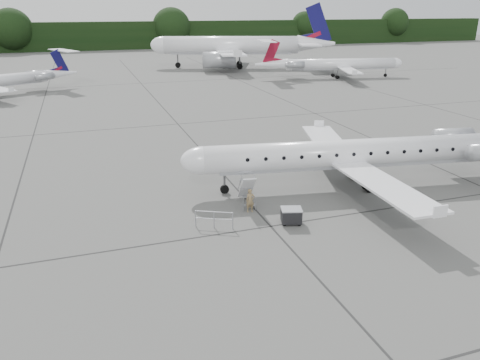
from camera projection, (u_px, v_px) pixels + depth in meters
name	position (u px, v px, depth m)	size (l,w,h in m)	color
ground	(389.00, 230.00, 27.13)	(320.00, 320.00, 0.00)	#555553
treeline	(131.00, 35.00, 141.16)	(260.00, 4.00, 8.00)	black
main_regional_jet	(352.00, 140.00, 32.62)	(26.71, 19.23, 6.85)	white
airstair	(247.00, 189.00, 30.27)	(0.85, 2.19, 2.15)	white
passenger	(250.00, 201.00, 29.23)	(0.55, 0.36, 1.52)	olive
safety_railing	(214.00, 220.00, 27.22)	(2.20, 0.08, 1.00)	#999BA2
baggage_cart	(291.00, 216.00, 27.73)	(1.17, 0.95, 1.02)	black
bg_narrowbody	(231.00, 36.00, 96.88)	(35.69, 25.69, 12.81)	white
bg_regional_right	(341.00, 59.00, 83.91)	(25.82, 18.59, 6.77)	white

